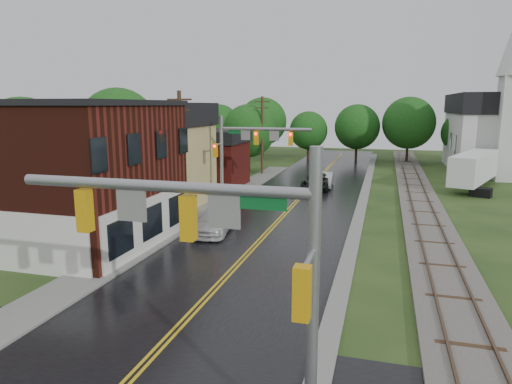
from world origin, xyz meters
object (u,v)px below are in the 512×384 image
at_px(church, 499,124).
at_px(pickup_white, 215,221).
at_px(tree_left_a, 26,143).
at_px(tree_left_b, 120,129).
at_px(utility_pole_c, 262,134).
at_px(traffic_signal_near, 220,243).
at_px(brick_building, 43,172).
at_px(sedan_silver, 325,180).
at_px(tree_left_e, 250,132).
at_px(tree_left_c, 192,137).
at_px(semi_trailer, 474,168).
at_px(utility_pole_b, 181,153).
at_px(traffic_signal_far, 247,145).
at_px(suv_dark, 317,182).

xyz_separation_m(church, pickup_white, (-23.27, -34.54, -5.09)).
relative_size(tree_left_a, tree_left_b, 0.89).
xyz_separation_m(church, utility_pole_c, (-26.80, -9.74, -1.11)).
relative_size(tree_left_a, pickup_white, 1.70).
bearing_deg(traffic_signal_near, tree_left_b, 125.49).
xyz_separation_m(brick_building, sedan_silver, (13.87, 22.55, -3.43)).
bearing_deg(pickup_white, tree_left_e, 95.76).
relative_size(tree_left_b, tree_left_e, 1.19).
height_order(traffic_signal_near, tree_left_c, tree_left_c).
relative_size(utility_pole_c, tree_left_b, 0.93).
xyz_separation_m(tree_left_e, semi_trailer, (24.23, -5.50, -2.71)).
height_order(church, pickup_white, church).
relative_size(utility_pole_b, pickup_white, 1.76).
distance_m(tree_left_c, semi_trailer, 29.33).
height_order(tree_left_a, sedan_silver, tree_left_a).
bearing_deg(sedan_silver, church, 37.90).
height_order(brick_building, traffic_signal_far, brick_building).
xyz_separation_m(brick_building, suv_dark, (13.28, 21.13, -3.40)).
height_order(traffic_signal_near, traffic_signal_far, same).
height_order(tree_left_b, tree_left_e, tree_left_b).
xyz_separation_m(utility_pole_c, semi_trailer, (22.18, -3.60, -2.62)).
bearing_deg(brick_building, utility_pole_c, 78.91).
bearing_deg(church, semi_trailer, -109.11).
height_order(church, traffic_signal_far, church).
xyz_separation_m(church, semi_trailer, (-4.62, -13.34, -3.74)).
xyz_separation_m(traffic_signal_far, tree_left_e, (-5.38, 18.90, -0.16)).
distance_m(suv_dark, semi_trailer, 15.25).
bearing_deg(tree_left_c, semi_trailer, 0.97).
xyz_separation_m(church, tree_left_b, (-37.85, -21.84, -0.12)).
distance_m(utility_pole_b, tree_left_c, 19.24).
height_order(utility_pole_c, sedan_silver, utility_pole_c).
relative_size(utility_pole_b, tree_left_b, 0.93).
bearing_deg(suv_dark, brick_building, -122.98).
xyz_separation_m(suv_dark, sedan_silver, (0.59, 1.42, -0.03)).
bearing_deg(traffic_signal_near, brick_building, 140.83).
relative_size(suv_dark, semi_trailer, 0.50).
distance_m(tree_left_a, suv_dark, 25.45).
relative_size(sedan_silver, semi_trailer, 0.40).
height_order(tree_left_c, sedan_silver, tree_left_c).
height_order(tree_left_a, pickup_white, tree_left_a).
xyz_separation_m(traffic_signal_near, pickup_white, (-6.75, 17.20, -4.23)).
bearing_deg(semi_trailer, brick_building, -137.65).
relative_size(utility_pole_b, tree_left_c, 1.18).
relative_size(utility_pole_c, sedan_silver, 2.07).
distance_m(utility_pole_c, semi_trailer, 22.62).
xyz_separation_m(utility_pole_b, utility_pole_c, (0.00, 22.00, 0.00)).
bearing_deg(pickup_white, utility_pole_b, 135.53).
bearing_deg(pickup_white, traffic_signal_far, 85.40).
bearing_deg(tree_left_e, utility_pole_b, -85.10).
relative_size(church, tree_left_e, 2.45).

